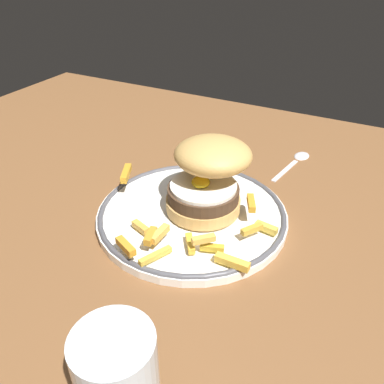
% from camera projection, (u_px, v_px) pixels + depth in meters
% --- Properties ---
extents(ground_plane, '(1.41, 1.02, 0.04)m').
position_uv_depth(ground_plane, '(199.00, 247.00, 0.56)').
color(ground_plane, brown).
extents(dinner_plate, '(0.28, 0.28, 0.02)m').
position_uv_depth(dinner_plate, '(192.00, 214.00, 0.58)').
color(dinner_plate, white).
rests_on(dinner_plate, ground_plane).
extents(burger, '(0.14, 0.14, 0.10)m').
position_uv_depth(burger, '(209.00, 174.00, 0.55)').
color(burger, tan).
rests_on(burger, dinner_plate).
extents(fries_pile, '(0.26, 0.24, 0.03)m').
position_uv_depth(fries_pile, '(190.00, 222.00, 0.53)').
color(fries_pile, gold).
rests_on(fries_pile, dinner_plate).
extents(spoon, '(0.04, 0.13, 0.01)m').
position_uv_depth(spoon, '(298.00, 158.00, 0.73)').
color(spoon, silver).
rests_on(spoon, ground_plane).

